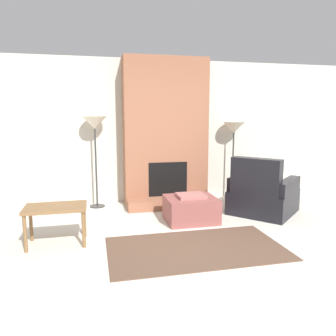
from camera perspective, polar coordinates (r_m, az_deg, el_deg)
The scene contains 9 objects.
ground_plane at distance 3.77m, azimuth 8.56°, elevation -16.00°, with size 24.00×24.00×0.00m, color beige.
wall_back at distance 6.17m, azimuth -0.94°, elevation 6.39°, with size 8.22×0.06×2.60m, color beige.
fireplace at distance 5.91m, azimuth -0.41°, elevation 5.60°, with size 1.50×0.79×2.60m.
ottoman at distance 5.02m, azimuth 3.99°, elevation -7.09°, with size 0.75×0.64×0.42m.
armchair at distance 5.57m, azimuth 16.00°, elevation -4.87°, with size 1.35×1.34×0.95m.
side_table at distance 4.31m, azimuth -18.97°, elevation -7.17°, with size 0.74×0.46×0.49m.
floor_lamp_left at distance 5.76m, azimuth -12.66°, elevation 6.97°, with size 0.41×0.41×1.58m.
floor_lamp_right at distance 6.32m, azimuth 11.39°, elevation 6.31°, with size 0.41×0.41×1.48m.
area_rug at distance 4.08m, azimuth 4.90°, elevation -13.77°, with size 2.11×1.18×0.01m, color brown.
Camera 1 is at (-1.28, -3.16, 1.59)m, focal length 35.00 mm.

